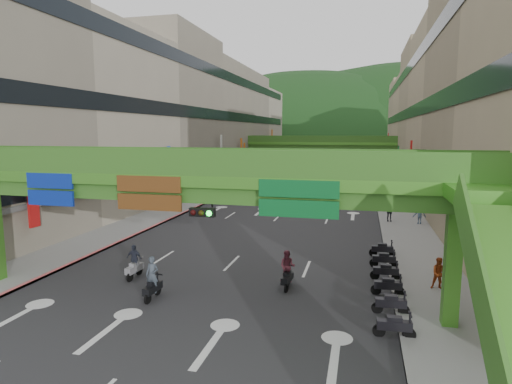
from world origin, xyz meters
TOP-DOWN VIEW (x-y plane):
  - ground at (0.00, 0.00)m, footprint 320.00×320.00m
  - road_slab at (0.00, 50.00)m, footprint 18.00×140.00m
  - sidewalk_left at (-11.00, 50.00)m, footprint 4.00×140.00m
  - sidewalk_right at (11.00, 50.00)m, footprint 4.00×140.00m
  - curb_left at (-9.10, 50.00)m, footprint 0.20×140.00m
  - curb_right at (9.10, 50.00)m, footprint 0.20×140.00m
  - building_row_left at (-18.93, 50.00)m, footprint 12.80×95.00m
  - building_row_right at (18.93, 50.00)m, footprint 12.80×95.00m
  - overpass_near at (0.93, 5.38)m, footprint 28.00×12.27m
  - overpass_far at (0.00, 65.00)m, footprint 28.00×2.20m
  - hill_left at (-15.00, 160.00)m, footprint 168.00×140.00m
  - hill_right at (25.00, 180.00)m, footprint 208.00×176.00m
  - bunting_string at (0.00, 30.00)m, footprint 26.00×0.36m
  - scooter_rider_near at (-1.95, 5.79)m, footprint 0.65×1.60m
  - scooter_rider_mid at (3.95, 8.71)m, footprint 0.83×1.60m
  - scooter_rider_left at (-4.29, 8.21)m, footprint 0.91×1.60m
  - scooter_rider_far at (-6.42, 32.61)m, footprint 0.81×1.60m
  - parked_scooter_row at (8.80, 10.00)m, footprint 1.60×11.55m
  - car_silver at (-2.09, 40.67)m, footprint 2.12×4.57m
  - car_yellow at (4.39, 59.04)m, footprint 1.85×4.21m
  - pedestrian_red at (11.26, 10.07)m, footprint 0.77×0.60m
  - pedestrian_dark at (9.80, 26.27)m, footprint 1.03×0.50m
  - pedestrian_blue at (12.20, 25.76)m, footprint 0.85×0.62m

SIDE VIEW (x-z plane):
  - ground at x=0.00m, z-range 0.00..0.00m
  - hill_left at x=-15.00m, z-range -56.00..56.00m
  - hill_right at x=25.00m, z-range -64.00..64.00m
  - road_slab at x=0.00m, z-range 0.00..0.02m
  - sidewalk_left at x=-11.00m, z-range 0.00..0.15m
  - sidewalk_right at x=11.00m, z-range 0.00..0.15m
  - curb_left at x=-9.10m, z-range 0.00..0.18m
  - curb_right at x=9.10m, z-range 0.00..0.18m
  - parked_scooter_row at x=8.80m, z-range -0.02..1.06m
  - car_yellow at x=4.39m, z-range 0.00..1.41m
  - car_silver at x=-2.09m, z-range 0.00..1.45m
  - pedestrian_red at x=11.26m, z-range 0.00..1.58m
  - pedestrian_blue at x=12.20m, z-range 0.00..1.66m
  - pedestrian_dark at x=9.80m, z-range 0.00..1.71m
  - scooter_rider_left at x=-4.29m, z-range -0.02..1.84m
  - scooter_rider_far at x=-6.42m, z-range 0.00..1.87m
  - scooter_rider_near at x=-1.95m, z-range -0.07..2.01m
  - scooter_rider_mid at x=3.95m, z-range 0.02..1.99m
  - overpass_near at x=0.93m, z-range 1.66..8.76m
  - overpass_far at x=0.00m, z-range 1.85..8.95m
  - bunting_string at x=0.00m, z-range 5.73..6.19m
  - building_row_left at x=-18.93m, z-range -0.04..18.96m
  - building_row_right at x=18.93m, z-range -0.04..18.96m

